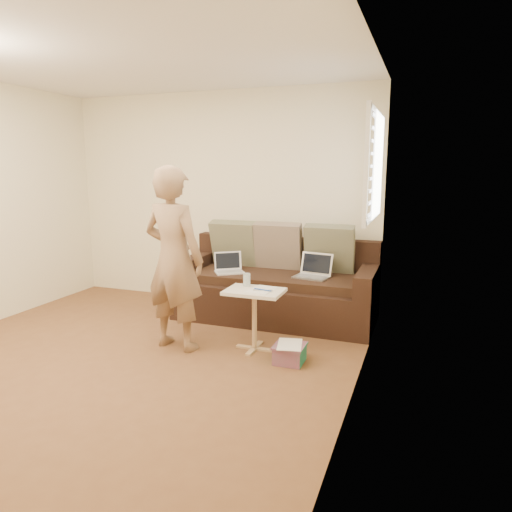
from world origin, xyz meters
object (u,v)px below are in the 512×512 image
object	(u,v)px
person	(174,259)
laptop_white	(229,273)
laptop_silver	(311,278)
striped_box	(290,353)
drinking_glass	(247,280)
sofa	(276,282)
side_table	(254,320)

from	to	relation	value
person	laptop_white	bearing A→B (deg)	-88.58
laptop_silver	striped_box	size ratio (longest dim) A/B	1.35
drinking_glass	laptop_silver	bearing A→B (deg)	60.34
laptop_silver	striped_box	bearing A→B (deg)	-76.34
sofa	person	world-z (taller)	person
side_table	striped_box	size ratio (longest dim) A/B	2.17
laptop_white	drinking_glass	xyz separation A→B (m)	(0.48, -0.70, 0.12)
laptop_silver	striped_box	world-z (taller)	laptop_silver
drinking_glass	side_table	bearing A→B (deg)	-43.53
sofa	laptop_white	xyz separation A→B (m)	(-0.50, -0.15, 0.10)
sofa	person	size ratio (longest dim) A/B	1.28
side_table	drinking_glass	xyz separation A→B (m)	(-0.12, 0.11, 0.35)
laptop_silver	drinking_glass	bearing A→B (deg)	-109.74
laptop_white	side_table	xyz separation A→B (m)	(0.60, -0.81, -0.23)
laptop_white	striped_box	xyz separation A→B (m)	(0.99, -0.99, -0.44)
laptop_silver	side_table	bearing A→B (deg)	-100.02
laptop_white	laptop_silver	bearing A→B (deg)	-30.42
laptop_silver	drinking_glass	size ratio (longest dim) A/B	3.00
sofa	side_table	bearing A→B (deg)	-84.18
laptop_white	drinking_glass	world-z (taller)	drinking_glass
laptop_silver	side_table	xyz separation A→B (m)	(-0.32, -0.89, -0.23)
sofa	laptop_silver	bearing A→B (deg)	-9.05
laptop_silver	striped_box	xyz separation A→B (m)	(0.07, -1.07, -0.44)
sofa	laptop_silver	distance (m)	0.44
person	side_table	size ratio (longest dim) A/B	2.96
laptop_white	drinking_glass	distance (m)	0.85
laptop_silver	drinking_glass	world-z (taller)	drinking_glass
sofa	person	bearing A→B (deg)	-118.46
person	side_table	world-z (taller)	person
person	drinking_glass	size ratio (longest dim) A/B	14.30
laptop_silver	person	xyz separation A→B (m)	(-1.05, -1.09, 0.34)
sofa	striped_box	world-z (taller)	sofa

